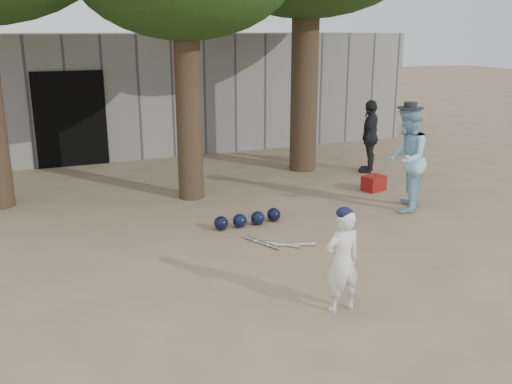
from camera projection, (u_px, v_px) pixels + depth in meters
name	position (u px, v px, depth m)	size (l,w,h in m)	color
ground	(242.00, 292.00, 6.99)	(70.00, 70.00, 0.00)	#937C5E
boy_player	(343.00, 261.00, 6.39)	(0.44, 0.29, 1.20)	white
spectator_blue	(406.00, 159.00, 9.91)	(0.90, 0.70, 1.85)	#97D2EA
spectator_dark	(370.00, 136.00, 12.67)	(0.95, 0.39, 1.62)	black
red_bag	(374.00, 183.00, 11.35)	(0.42, 0.32, 0.30)	#A51716
back_building	(106.00, 89.00, 15.74)	(16.00, 5.24, 3.00)	gray
helmet_row	(248.00, 219.00, 9.32)	(1.19, 0.31, 0.23)	black
bat_pile	(277.00, 244.00, 8.50)	(0.87, 0.73, 0.06)	#BCBBC2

